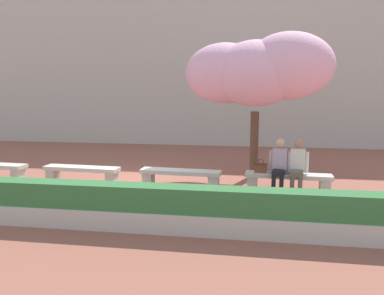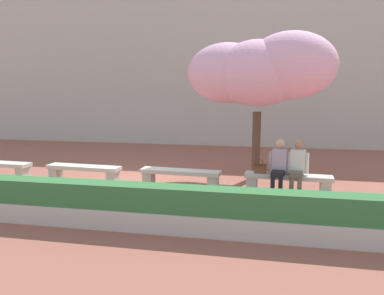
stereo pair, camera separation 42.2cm
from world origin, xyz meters
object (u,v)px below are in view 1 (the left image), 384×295
at_px(stone_bench_center, 180,175).
at_px(person_seated_right, 297,164).
at_px(cherry_tree_main, 257,71).
at_px(stone_bench_near_east, 288,179).
at_px(person_seated_left, 279,164).
at_px(handbag, 261,167).
at_px(stone_bench_near_west, 82,172).

bearing_deg(stone_bench_center, person_seated_right, -1.06).
bearing_deg(cherry_tree_main, stone_bench_near_east, -61.90).
bearing_deg(person_seated_left, stone_bench_near_east, 13.26).
distance_m(stone_bench_center, cherry_tree_main, 3.56).
bearing_deg(person_seated_left, cherry_tree_main, 110.38).
height_order(stone_bench_center, handbag, handbag).
height_order(stone_bench_near_west, cherry_tree_main, cherry_tree_main).
height_order(stone_bench_center, stone_bench_near_east, same).
bearing_deg(stone_bench_near_east, stone_bench_center, 180.00).
distance_m(stone_bench_near_east, cherry_tree_main, 3.14).
relative_size(stone_bench_center, stone_bench_near_east, 1.00).
bearing_deg(handbag, person_seated_left, -8.57).
height_order(handbag, cherry_tree_main, cherry_tree_main).
relative_size(stone_bench_center, person_seated_right, 1.60).
height_order(person_seated_left, person_seated_right, same).
relative_size(person_seated_left, person_seated_right, 1.00).
distance_m(stone_bench_center, handbag, 2.01).
bearing_deg(person_seated_right, stone_bench_near_west, 179.45).
distance_m(stone_bench_center, stone_bench_near_east, 2.66).
distance_m(person_seated_right, handbag, 0.87).
distance_m(stone_bench_near_west, person_seated_right, 5.53).
height_order(stone_bench_near_west, person_seated_left, person_seated_left).
bearing_deg(stone_bench_near_east, person_seated_right, -14.81).
xyz_separation_m(stone_bench_center, cherry_tree_main, (1.86, 1.49, 2.65)).
bearing_deg(person_seated_right, stone_bench_center, 178.94).
relative_size(stone_bench_near_west, person_seated_right, 1.60).
relative_size(person_seated_right, handbag, 3.81).
bearing_deg(stone_bench_center, cherry_tree_main, 38.71).
distance_m(stone_bench_near_west, stone_bench_near_east, 5.31).
bearing_deg(cherry_tree_main, stone_bench_near_west, -161.73).
bearing_deg(handbag, cherry_tree_main, 95.24).
xyz_separation_m(stone_bench_near_east, person_seated_right, (0.20, -0.05, 0.39)).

